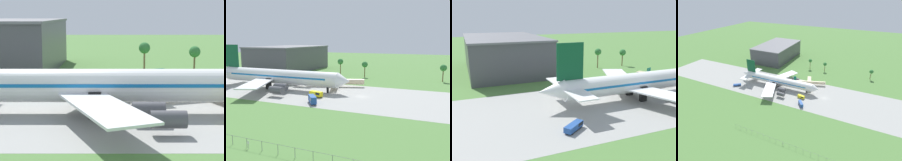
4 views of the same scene
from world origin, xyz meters
TOP-DOWN VIEW (x-y plane):
  - ground_plane at (0.00, 0.00)m, footprint 600.00×600.00m
  - taxiway_strip at (0.00, 0.00)m, footprint 320.00×44.00m
  - jet_airliner at (-42.06, 1.14)m, footprint 73.53×53.92m
  - regional_aircraft at (-18.31, 15.20)m, footprint 27.40×24.92m
  - baggage_tug at (-12.83, -17.28)m, footprint 5.56×6.24m
  - catering_van at (-16.30, -7.76)m, footprint 5.80×3.06m
  - perimeter_fence at (0.00, -55.00)m, footprint 80.10×0.10m
  - no_stopping_sign at (-7.32, -55.31)m, footprint 0.44×0.08m
  - terminal_building at (-77.90, 65.15)m, footprint 36.72×61.20m
  - palm_tree_row at (24.40, 51.03)m, footprint 110.76×3.60m

SIDE VIEW (x-z plane):
  - ground_plane at x=0.00m, z-range 0.00..0.00m
  - taxiway_strip at x=0.00m, z-range 0.00..0.02m
  - no_stopping_sign at x=-7.32m, z-range 0.21..1.89m
  - catering_van at x=-16.30m, z-range 0.10..2.42m
  - perimeter_fence at x=0.00m, z-range 0.40..2.50m
  - baggage_tug at x=-12.83m, z-range 0.10..2.96m
  - regional_aircraft at x=-18.31m, z-range -1.32..6.39m
  - jet_airliner at x=-42.06m, z-range -4.41..15.72m
  - palm_tree_row at x=24.40m, z-range 2.19..12.87m
  - terminal_building at x=-77.90m, z-range 0.02..17.55m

